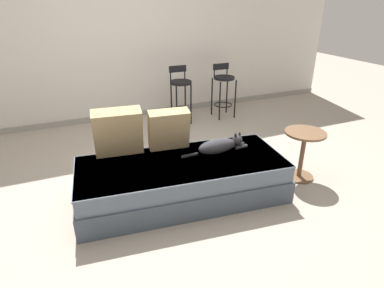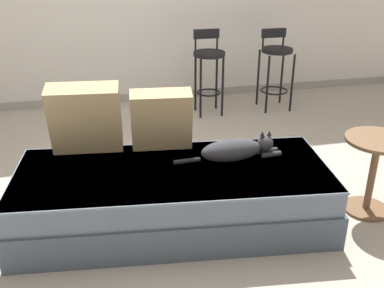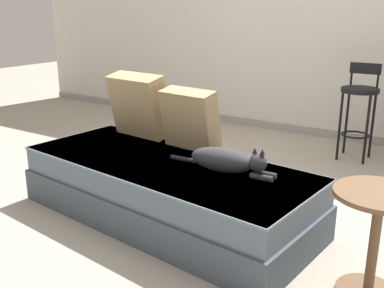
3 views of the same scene
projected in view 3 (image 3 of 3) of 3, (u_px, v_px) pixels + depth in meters
The scene contains 9 objects.
ground_plane at pixel (197, 198), 3.44m from camera, with size 16.00×16.00×0.00m, color #A89E8E.
wall_back_panel at pixel (307, 17), 4.87m from camera, with size 8.00×0.10×2.60m, color silver.
wall_baseboard_trim at pixel (297, 129), 5.19m from camera, with size 8.00×0.02×0.09m, color gray.
couch at pixel (166, 189), 3.05m from camera, with size 2.15×1.08×0.41m.
throw_pillow_corner at pixel (139, 105), 3.51m from camera, with size 0.50×0.32×0.50m.
throw_pillow_middle at pixel (190, 119), 3.21m from camera, with size 0.44×0.27×0.44m.
cat at pixel (226, 160), 2.78m from camera, with size 0.74×0.19×0.19m.
bar_stool_near_window at pixel (359, 101), 4.18m from camera, with size 0.34×0.34×0.90m.
side_table at pixel (376, 229), 2.18m from camera, with size 0.44×0.44×0.56m.
Camera 3 is at (1.68, -2.69, 1.40)m, focal length 42.00 mm.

